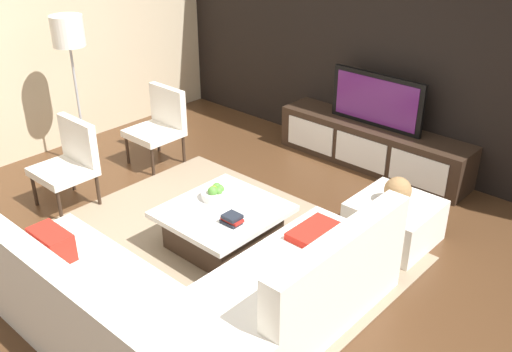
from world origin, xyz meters
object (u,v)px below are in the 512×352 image
at_px(television, 377,100).
at_px(accent_chair_far, 160,122).
at_px(floor_lamp, 69,40).
at_px(fruit_bowl, 216,193).
at_px(ottoman, 394,221).
at_px(decorative_ball, 398,190).
at_px(accent_chair_near, 70,158).
at_px(media_console, 372,146).
at_px(coffee_table, 223,226).
at_px(sectional_couch, 188,301).
at_px(book_stack, 232,219).

height_order(television, accent_chair_far, television).
relative_size(floor_lamp, fruit_bowl, 6.09).
distance_m(ottoman, decorative_ball, 0.32).
height_order(floor_lamp, ottoman, floor_lamp).
bearing_deg(television, accent_chair_near, -123.03).
distance_m(media_console, television, 0.55).
distance_m(television, coffee_table, 2.38).
relative_size(television, sectional_couch, 0.47).
bearing_deg(accent_chair_near, fruit_bowl, 13.27).
bearing_deg(sectional_couch, accent_chair_near, 167.58).
distance_m(television, book_stack, 2.45).
xyz_separation_m(sectional_couch, coffee_table, (-0.61, 0.96, -0.08)).
height_order(television, fruit_bowl, television).
bearing_deg(book_stack, sectional_couch, -65.52).
distance_m(television, accent_chair_far, 2.45).
relative_size(accent_chair_near, floor_lamp, 0.51).
xyz_separation_m(ottoman, fruit_bowl, (-1.27, -1.00, 0.23)).
distance_m(media_console, book_stack, 2.42).
height_order(floor_lamp, decorative_ball, floor_lamp).
relative_size(coffee_table, accent_chair_far, 1.14).
distance_m(media_console, coffee_table, 2.30).
height_order(fruit_bowl, accent_chair_far, accent_chair_far).
xyz_separation_m(media_console, decorative_ball, (0.99, -1.20, 0.27)).
bearing_deg(book_stack, accent_chair_near, -169.91).
height_order(ottoman, fruit_bowl, fruit_bowl).
xyz_separation_m(media_console, ottoman, (0.99, -1.20, -0.05)).
bearing_deg(accent_chair_near, sectional_couch, -19.33).
distance_m(accent_chair_near, fruit_bowl, 1.61).
xyz_separation_m(media_console, accent_chair_far, (-1.89, -1.52, 0.24)).
distance_m(television, sectional_couch, 3.34).
distance_m(accent_chair_near, book_stack, 1.95).
xyz_separation_m(sectional_couch, book_stack, (-0.39, 0.85, 0.14)).
relative_size(coffee_table, accent_chair_near, 1.14).
distance_m(accent_chair_near, decorative_ball, 3.18).
xyz_separation_m(media_console, television, (-0.00, 0.00, 0.55)).
xyz_separation_m(media_console, accent_chair_near, (-1.79, -2.75, 0.24)).
height_order(television, accent_chair_near, television).
bearing_deg(media_console, floor_lamp, -138.73).
xyz_separation_m(accent_chair_far, book_stack, (2.02, -0.89, -0.07)).
bearing_deg(fruit_bowl, accent_chair_near, -159.82).
bearing_deg(media_console, coffee_table, -92.49).
relative_size(television, coffee_table, 1.13).
bearing_deg(sectional_couch, media_console, 98.89).
bearing_deg(ottoman, media_console, 129.41).
bearing_deg(accent_chair_near, television, 50.07).
xyz_separation_m(media_console, floor_lamp, (-2.48, -2.18, 1.20)).
xyz_separation_m(ottoman, decorative_ball, (0.00, 0.00, 0.32)).
bearing_deg(floor_lamp, sectional_couch, -19.89).
bearing_deg(accent_chair_near, decorative_ball, 22.34).
bearing_deg(fruit_bowl, book_stack, -27.81).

